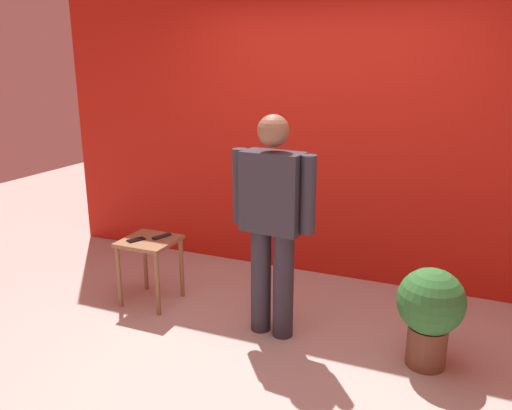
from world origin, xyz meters
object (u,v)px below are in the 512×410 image
at_px(tv_remote, 162,236).
at_px(standing_person, 273,216).
at_px(cell_phone, 136,240).
at_px(side_table, 150,252).
at_px(potted_plant, 430,310).

bearing_deg(tv_remote, standing_person, 11.23).
height_order(standing_person, tv_remote, standing_person).
bearing_deg(tv_remote, cell_phone, -117.68).
bearing_deg(side_table, tv_remote, 47.49).
distance_m(standing_person, potted_plant, 1.22).
bearing_deg(side_table, standing_person, -4.29).
xyz_separation_m(side_table, tv_remote, (0.07, 0.08, 0.12)).
distance_m(standing_person, tv_remote, 1.11).
distance_m(side_table, cell_phone, 0.15).
bearing_deg(standing_person, potted_plant, -0.21).
relative_size(standing_person, potted_plant, 2.37).
relative_size(side_table, cell_phone, 3.87).
xyz_separation_m(standing_person, side_table, (-1.12, 0.08, -0.46)).
relative_size(standing_person, cell_phone, 11.31).
height_order(standing_person, potted_plant, standing_person).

